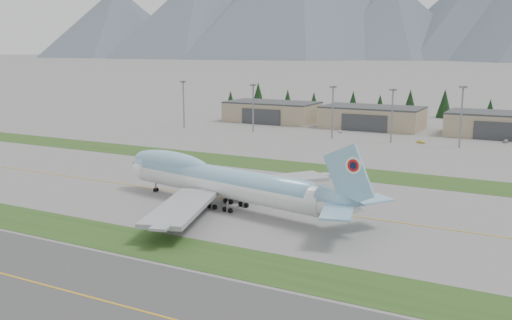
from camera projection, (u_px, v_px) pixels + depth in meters
The scene contains 15 objects.
ground at pixel (257, 203), 144.75m from camera, with size 7000.00×7000.00×0.00m, color slate.
grass_strip_near at pixel (167, 248), 111.80m from camera, with size 400.00×14.00×0.08m, color #284B1A.
grass_strip_far at pixel (322, 170), 183.76m from camera, with size 400.00×18.00×0.08m, color #284B1A.
asphalt_taxiway at pixel (76, 293), 90.99m from camera, with size 400.00×32.00×0.04m, color #3E3E3E.
taxiway_line_main at pixel (257, 203), 144.75m from camera, with size 400.00×0.40×0.02m, color gold.
taxiway_line_near at pixel (76, 293), 90.99m from camera, with size 400.00×0.40×0.02m, color gold.
boeing_747_freighter at pixel (222, 181), 139.88m from camera, with size 74.86×63.30×19.63m.
hangar_left at pixel (272, 112), 305.89m from camera, with size 48.00×26.60×10.80m.
hangar_center at pixel (372, 117), 280.58m from camera, with size 48.00×26.60×10.80m.
hangar_right at pixel (504, 125), 252.96m from camera, with size 48.00×26.60×10.80m.
floodlight_masts at pixel (358, 102), 240.67m from camera, with size 181.46×7.43×24.77m.
service_vehicle_a at pixel (340, 132), 266.98m from camera, with size 1.31×3.25×1.11m, color white.
service_vehicle_b at pixel (421, 143), 236.39m from camera, with size 1.25×3.56×1.17m, color gold.
service_vehicle_c at pixel (506, 143), 238.12m from camera, with size 1.81×4.46×1.29m, color #9B9CA0.
conifer_belt at pixel (450, 105), 321.17m from camera, with size 264.31×14.74×16.93m.
Camera 1 is at (65.44, -123.77, 38.33)m, focal length 40.00 mm.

